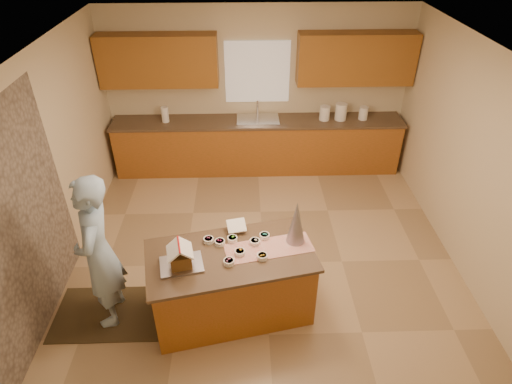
# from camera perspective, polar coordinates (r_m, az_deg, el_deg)

# --- Properties ---
(floor) EXTENTS (5.50, 5.50, 0.00)m
(floor) POSITION_cam_1_polar(r_m,az_deg,el_deg) (5.80, 1.06, -9.31)
(floor) COLOR tan
(floor) RESTS_ON ground
(ceiling) EXTENTS (5.50, 5.50, 0.00)m
(ceiling) POSITION_cam_1_polar(r_m,az_deg,el_deg) (4.41, 1.44, 17.11)
(ceiling) COLOR silver
(ceiling) RESTS_ON floor
(wall_back) EXTENTS (5.50, 5.50, 0.00)m
(wall_back) POSITION_cam_1_polar(r_m,az_deg,el_deg) (7.45, 0.17, 13.33)
(wall_back) COLOR beige
(wall_back) RESTS_ON floor
(wall_left) EXTENTS (5.50, 5.50, 0.00)m
(wall_left) POSITION_cam_1_polar(r_m,az_deg,el_deg) (5.46, -25.99, 1.43)
(wall_left) COLOR beige
(wall_left) RESTS_ON floor
(wall_right) EXTENTS (5.50, 5.50, 0.00)m
(wall_right) POSITION_cam_1_polar(r_m,az_deg,el_deg) (5.67, 27.35, 2.26)
(wall_right) COLOR beige
(wall_right) RESTS_ON floor
(stone_accent) EXTENTS (0.00, 2.50, 2.50)m
(stone_accent) POSITION_cam_1_polar(r_m,az_deg,el_deg) (4.92, -28.63, -4.59)
(stone_accent) COLOR gray
(stone_accent) RESTS_ON wall_left
(window_curtain) EXTENTS (1.05, 0.03, 1.00)m
(window_curtain) POSITION_cam_1_polar(r_m,az_deg,el_deg) (7.32, 0.18, 15.44)
(window_curtain) COLOR white
(window_curtain) RESTS_ON wall_back
(back_counter_base) EXTENTS (4.80, 0.60, 0.88)m
(back_counter_base) POSITION_cam_1_polar(r_m,az_deg,el_deg) (7.55, 0.23, 6.05)
(back_counter_base) COLOR #A04F21
(back_counter_base) RESTS_ON floor
(back_counter_top) EXTENTS (4.85, 0.63, 0.04)m
(back_counter_top) POSITION_cam_1_polar(r_m,az_deg,el_deg) (7.35, 0.24, 9.22)
(back_counter_top) COLOR brown
(back_counter_top) RESTS_ON back_counter_base
(upper_cabinet_left) EXTENTS (1.85, 0.35, 0.80)m
(upper_cabinet_left) POSITION_cam_1_polar(r_m,az_deg,el_deg) (7.22, -12.71, 16.47)
(upper_cabinet_left) COLOR #91531F
(upper_cabinet_left) RESTS_ON wall_back
(upper_cabinet_right) EXTENTS (1.85, 0.35, 0.80)m
(upper_cabinet_right) POSITION_cam_1_polar(r_m,az_deg,el_deg) (7.32, 12.99, 16.67)
(upper_cabinet_right) COLOR #91531F
(upper_cabinet_right) RESTS_ON wall_back
(sink) EXTENTS (0.70, 0.45, 0.12)m
(sink) POSITION_cam_1_polar(r_m,az_deg,el_deg) (7.35, 0.24, 9.15)
(sink) COLOR silver
(sink) RESTS_ON back_counter_top
(faucet) EXTENTS (0.03, 0.03, 0.28)m
(faucet) POSITION_cam_1_polar(r_m,az_deg,el_deg) (7.45, 0.19, 10.92)
(faucet) COLOR silver
(faucet) RESTS_ON back_counter_top
(island_base) EXTENTS (1.83, 1.18, 0.83)m
(island_base) POSITION_cam_1_polar(r_m,az_deg,el_deg) (4.96, -3.22, -12.02)
(island_base) COLOR #A04F21
(island_base) RESTS_ON floor
(island_top) EXTENTS (1.92, 1.26, 0.04)m
(island_top) POSITION_cam_1_polar(r_m,az_deg,el_deg) (4.66, -3.39, -8.33)
(island_top) COLOR brown
(island_top) RESTS_ON island_base
(table_runner) EXTENTS (0.99, 0.52, 0.01)m
(table_runner) POSITION_cam_1_polar(r_m,az_deg,el_deg) (4.72, 1.70, -7.33)
(table_runner) COLOR #9F1A0B
(table_runner) RESTS_ON island_top
(baking_tray) EXTENTS (0.49, 0.40, 0.02)m
(baking_tray) POSITION_cam_1_polar(r_m,az_deg,el_deg) (4.57, -9.75, -9.35)
(baking_tray) COLOR silver
(baking_tray) RESTS_ON island_top
(cookbook) EXTENTS (0.24, 0.20, 0.09)m
(cookbook) POSITION_cam_1_polar(r_m,az_deg,el_deg) (4.88, -2.58, -4.42)
(cookbook) COLOR white
(cookbook) RESTS_ON island_top
(tinsel_tree) EXTENTS (0.24, 0.24, 0.52)m
(tinsel_tree) POSITION_cam_1_polar(r_m,az_deg,el_deg) (4.66, 5.30, -3.98)
(tinsel_tree) COLOR silver
(tinsel_tree) RESTS_ON island_top
(rug) EXTENTS (1.24, 0.81, 0.01)m
(rug) POSITION_cam_1_polar(r_m,az_deg,el_deg) (5.49, -18.56, -14.83)
(rug) COLOR black
(rug) RESTS_ON floor
(boy) EXTENTS (0.50, 0.70, 1.83)m
(boy) POSITION_cam_1_polar(r_m,az_deg,el_deg) (4.84, -19.94, -7.60)
(boy) COLOR #9FC1E2
(boy) RESTS_ON rug
(canister_a) EXTENTS (0.17, 0.17, 0.24)m
(canister_a) POSITION_cam_1_polar(r_m,az_deg,el_deg) (7.41, 8.99, 10.18)
(canister_a) COLOR white
(canister_a) RESTS_ON back_counter_top
(canister_b) EXTENTS (0.19, 0.19, 0.28)m
(canister_b) POSITION_cam_1_polar(r_m,az_deg,el_deg) (7.46, 11.07, 10.30)
(canister_b) COLOR white
(canister_b) RESTS_ON back_counter_top
(canister_c) EXTENTS (0.15, 0.15, 0.21)m
(canister_c) POSITION_cam_1_polar(r_m,az_deg,el_deg) (7.56, 13.90, 10.00)
(canister_c) COLOR white
(canister_c) RESTS_ON back_counter_top
(paper_towel) EXTENTS (0.12, 0.12, 0.26)m
(paper_towel) POSITION_cam_1_polar(r_m,az_deg,el_deg) (7.40, -11.84, 9.91)
(paper_towel) COLOR white
(paper_towel) RESTS_ON back_counter_top
(gingerbread_house) EXTENTS (0.31, 0.31, 0.27)m
(gingerbread_house) POSITION_cam_1_polar(r_m,az_deg,el_deg) (4.50, -9.88, -8.33)
(gingerbread_house) COLOR brown
(gingerbread_house) RESTS_ON baking_tray
(candy_bowls) EXTENTS (0.73, 0.51, 0.05)m
(candy_bowls) POSITION_cam_1_polar(r_m,az_deg,el_deg) (4.70, -2.26, -7.10)
(candy_bowls) COLOR #31B8B0
(candy_bowls) RESTS_ON island_top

